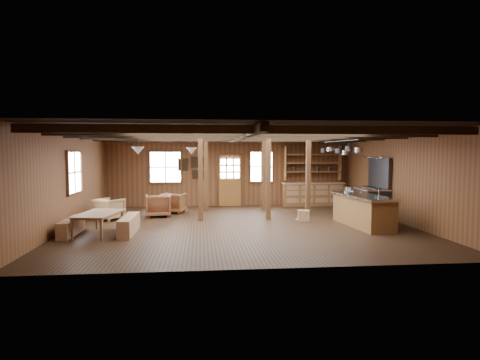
% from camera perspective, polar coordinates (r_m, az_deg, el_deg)
% --- Properties ---
extents(room, '(10.04, 9.04, 2.84)m').
position_cam_1_polar(room, '(11.95, 0.14, 0.12)').
color(room, black).
rests_on(room, ground).
extents(ceiling_joists, '(9.80, 8.82, 0.18)m').
position_cam_1_polar(ceiling_joists, '(12.11, 0.05, 6.23)').
color(ceiling_joists, black).
rests_on(ceiling_joists, ceiling).
extents(timber_posts, '(3.95, 2.35, 2.80)m').
position_cam_1_polar(timber_posts, '(14.07, 1.39, 0.71)').
color(timber_posts, '#3F2912').
rests_on(timber_posts, floor).
extents(back_door, '(1.02, 0.08, 2.15)m').
position_cam_1_polar(back_door, '(16.41, -1.43, -0.64)').
color(back_door, brown).
rests_on(back_door, floor).
extents(window_back_left, '(1.32, 0.06, 1.32)m').
position_cam_1_polar(window_back_left, '(16.39, -10.55, 1.81)').
color(window_back_left, white).
rests_on(window_back_left, wall_back).
extents(window_back_right, '(1.02, 0.06, 1.32)m').
position_cam_1_polar(window_back_right, '(16.52, 3.06, 1.88)').
color(window_back_right, white).
rests_on(window_back_right, wall_back).
extents(window_left, '(0.14, 1.24, 1.32)m').
position_cam_1_polar(window_left, '(12.93, -22.54, 1.00)').
color(window_left, white).
rests_on(window_left, wall_back).
extents(notice_boards, '(1.08, 0.03, 0.90)m').
position_cam_1_polar(notice_boards, '(16.33, -6.69, 1.98)').
color(notice_boards, beige).
rests_on(notice_boards, wall_back).
extents(back_counter, '(2.55, 0.60, 2.45)m').
position_cam_1_polar(back_counter, '(16.79, 10.29, -1.56)').
color(back_counter, brown).
rests_on(back_counter, floor).
extents(pendant_lamps, '(1.86, 2.36, 0.66)m').
position_cam_1_polar(pendant_lamps, '(12.90, -10.34, 4.13)').
color(pendant_lamps, '#2C2C2F').
rests_on(pendant_lamps, ceiling).
extents(pot_rack, '(0.37, 3.00, 0.45)m').
position_cam_1_polar(pot_rack, '(12.95, 13.99, 4.26)').
color(pot_rack, '#2C2C2F').
rests_on(pot_rack, ceiling).
extents(kitchen_island, '(1.12, 2.57, 1.20)m').
position_cam_1_polar(kitchen_island, '(12.49, 17.07, -4.14)').
color(kitchen_island, brown).
rests_on(kitchen_island, floor).
extents(step_stool, '(0.44, 0.34, 0.35)m').
position_cam_1_polar(step_stool, '(13.01, 9.02, -5.04)').
color(step_stool, olive).
rests_on(step_stool, floor).
extents(commercial_range, '(0.85, 1.67, 2.05)m').
position_cam_1_polar(commercial_range, '(14.51, 18.18, -2.34)').
color(commercial_range, '#2C2C2F').
rests_on(commercial_range, floor).
extents(dining_table, '(1.17, 1.77, 0.58)m').
position_cam_1_polar(dining_table, '(11.46, -19.28, -5.86)').
color(dining_table, '#8E6040').
rests_on(dining_table, floor).
extents(bench_wall, '(0.29, 1.56, 0.43)m').
position_cam_1_polar(bench_wall, '(11.67, -22.87, -6.15)').
color(bench_wall, olive).
rests_on(bench_wall, floor).
extents(bench_aisle, '(0.32, 1.72, 0.47)m').
position_cam_1_polar(bench_aisle, '(11.32, -15.51, -6.18)').
color(bench_aisle, olive).
rests_on(bench_aisle, floor).
extents(armchair_a, '(0.91, 0.93, 0.76)m').
position_cam_1_polar(armchair_a, '(14.00, -11.55, -3.58)').
color(armchair_a, brown).
rests_on(armchair_a, floor).
extents(armchair_b, '(0.96, 0.98, 0.73)m').
position_cam_1_polar(armchair_b, '(14.76, -9.41, -3.24)').
color(armchair_b, brown).
rests_on(armchair_b, floor).
extents(armchair_c, '(1.06, 1.07, 0.71)m').
position_cam_1_polar(armchair_c, '(13.76, -18.14, -3.94)').
color(armchair_c, '#996E45').
rests_on(armchair_c, floor).
extents(counter_pot, '(0.30, 0.30, 0.18)m').
position_cam_1_polar(counter_pot, '(13.08, 15.26, -1.31)').
color(counter_pot, silver).
rests_on(counter_pot, kitchen_island).
extents(bowl, '(0.31, 0.31, 0.07)m').
position_cam_1_polar(bowl, '(12.71, 15.20, -1.71)').
color(bowl, silver).
rests_on(bowl, kitchen_island).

